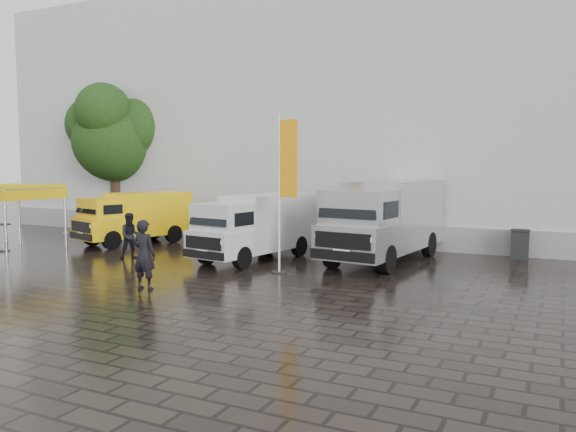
% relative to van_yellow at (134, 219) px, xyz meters
% --- Properties ---
extents(ground, '(120.00, 120.00, 0.00)m').
position_rel_van_yellow_xyz_m(ground, '(8.31, -4.31, -1.11)').
color(ground, black).
rests_on(ground, ground).
extents(exhibition_hall, '(44.00, 16.00, 12.00)m').
position_rel_van_yellow_xyz_m(exhibition_hall, '(10.31, 11.69, 4.89)').
color(exhibition_hall, silver).
rests_on(exhibition_hall, ground).
extents(hall_plinth, '(44.00, 0.15, 1.00)m').
position_rel_van_yellow_xyz_m(hall_plinth, '(10.31, 3.64, -0.61)').
color(hall_plinth, gray).
rests_on(hall_plinth, ground).
extents(van_yellow, '(3.24, 5.14, 2.22)m').
position_rel_van_yellow_xyz_m(van_yellow, '(0.00, 0.00, 0.00)').
color(van_yellow, yellow).
rests_on(van_yellow, ground).
extents(van_white, '(2.63, 5.61, 2.33)m').
position_rel_van_yellow_xyz_m(van_white, '(6.77, -1.29, 0.06)').
color(van_white, silver).
rests_on(van_white, ground).
extents(van_silver, '(2.89, 6.77, 2.85)m').
position_rel_van_yellow_xyz_m(van_silver, '(11.04, 0.39, 0.31)').
color(van_silver, '#A7A9AC').
rests_on(van_silver, ground).
extents(canopy_tent, '(2.99, 2.99, 2.63)m').
position_rel_van_yellow_xyz_m(canopy_tent, '(-3.26, -3.51, 1.34)').
color(canopy_tent, silver).
rests_on(canopy_tent, ground).
extents(flagpole, '(0.88, 0.50, 5.00)m').
position_rel_van_yellow_xyz_m(flagpole, '(8.84, -3.14, 1.68)').
color(flagpole, black).
rests_on(flagpole, ground).
extents(tree, '(4.35, 4.36, 7.80)m').
position_rel_van_yellow_xyz_m(tree, '(-4.52, 3.82, 3.90)').
color(tree, black).
rests_on(tree, ground).
extents(cocktail_table, '(0.60, 0.60, 1.09)m').
position_rel_van_yellow_xyz_m(cocktail_table, '(-3.24, -3.93, -0.56)').
color(cocktail_table, black).
rests_on(cocktail_table, ground).
extents(wheelie_bin, '(0.69, 0.69, 1.09)m').
position_rel_van_yellow_xyz_m(wheelie_bin, '(15.31, 3.12, -0.56)').
color(wheelie_bin, black).
rests_on(wheelie_bin, ground).
extents(person_front, '(0.73, 0.50, 1.93)m').
position_rel_van_yellow_xyz_m(person_front, '(6.44, -6.92, -0.14)').
color(person_front, black).
rests_on(person_front, ground).
extents(person_tent, '(1.01, 1.03, 1.68)m').
position_rel_van_yellow_xyz_m(person_tent, '(2.55, -3.09, -0.27)').
color(person_tent, black).
rests_on(person_tent, ground).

